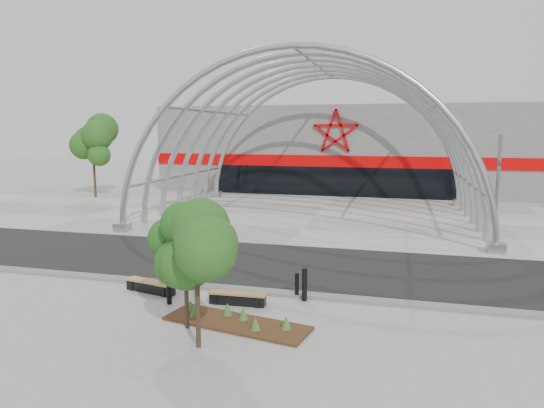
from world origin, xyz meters
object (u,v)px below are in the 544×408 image
(street_tree_0, at_px, (185,235))
(bollard_2, at_px, (192,275))
(bench_0, at_px, (151,287))
(signal_pole, at_px, (497,192))
(bench_1, at_px, (238,299))
(street_tree_1, at_px, (196,245))

(street_tree_0, distance_m, bollard_2, 4.27)
(bench_0, distance_m, bollard_2, 1.55)
(signal_pole, distance_m, street_tree_0, 15.78)
(bench_0, bearing_deg, signal_pole, 35.08)
(street_tree_0, xyz_separation_m, bench_1, (0.84, 2.23, -2.64))
(signal_pole, bearing_deg, bollard_2, -144.27)
(bench_0, bearing_deg, street_tree_0, -44.90)
(bench_0, bearing_deg, bench_1, -6.30)
(street_tree_0, xyz_separation_m, bench_0, (-2.62, 2.61, -2.63))
(signal_pole, xyz_separation_m, street_tree_0, (-10.47, -11.81, -0.11))
(signal_pole, relative_size, bollard_2, 5.43)
(street_tree_0, xyz_separation_m, bollard_2, (-1.30, 3.34, -2.32))
(street_tree_1, distance_m, bench_0, 5.73)
(street_tree_0, xyz_separation_m, street_tree_1, (0.84, -1.12, -0.00))
(street_tree_1, bearing_deg, street_tree_0, 126.99)
(street_tree_0, height_order, bench_1, street_tree_0)
(street_tree_1, height_order, bench_0, street_tree_1)
(street_tree_1, bearing_deg, bench_1, 90.12)
(signal_pole, distance_m, bollard_2, 14.69)
(bench_1, height_order, bollard_2, bollard_2)
(street_tree_1, distance_m, bench_1, 4.27)
(bench_0, relative_size, bench_1, 1.05)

